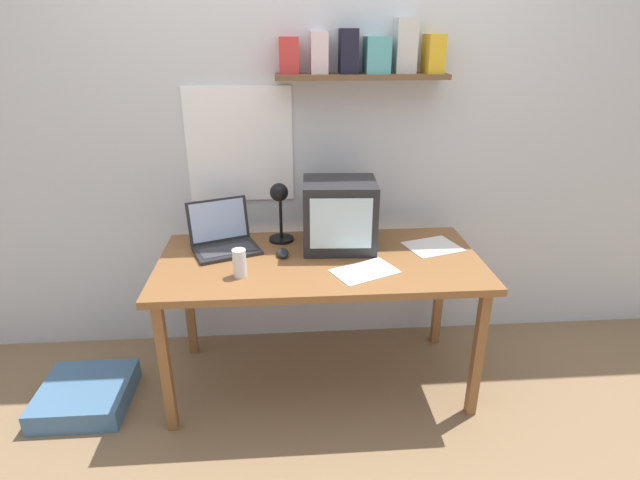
% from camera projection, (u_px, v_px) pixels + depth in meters
% --- Properties ---
extents(ground_plane, '(12.00, 12.00, 0.00)m').
position_uv_depth(ground_plane, '(320.00, 379.00, 2.70)').
color(ground_plane, '#866849').
extents(back_wall, '(5.60, 0.24, 2.60)m').
position_uv_depth(back_wall, '(314.00, 120.00, 2.65)').
color(back_wall, silver).
rests_on(back_wall, ground_plane).
extents(corner_desk, '(1.56, 0.74, 0.72)m').
position_uv_depth(corner_desk, '(320.00, 270.00, 2.45)').
color(corner_desk, brown).
rests_on(corner_desk, ground_plane).
extents(crt_monitor, '(0.38, 0.32, 0.35)m').
position_uv_depth(crt_monitor, '(339.00, 215.00, 2.50)').
color(crt_monitor, '#232326').
rests_on(crt_monitor, corner_desk).
extents(laptop, '(0.39, 0.36, 0.24)m').
position_uv_depth(laptop, '(223.00, 237.00, 2.53)').
color(laptop, '#232326').
rests_on(laptop, corner_desk).
extents(desk_lamp, '(0.13, 0.17, 0.33)m').
position_uv_depth(desk_lamp, '(280.00, 205.00, 2.53)').
color(desk_lamp, black).
rests_on(desk_lamp, corner_desk).
extents(juice_glass, '(0.06, 0.06, 0.13)m').
position_uv_depth(juice_glass, '(240.00, 264.00, 2.23)').
color(juice_glass, white).
rests_on(juice_glass, corner_desk).
extents(computer_mouse, '(0.07, 0.11, 0.03)m').
position_uv_depth(computer_mouse, '(283.00, 253.00, 2.45)').
color(computer_mouse, '#232326').
rests_on(computer_mouse, corner_desk).
extents(loose_paper_near_laptop, '(0.31, 0.28, 0.00)m').
position_uv_depth(loose_paper_near_laptop, '(433.00, 247.00, 2.56)').
color(loose_paper_near_laptop, silver).
rests_on(loose_paper_near_laptop, corner_desk).
extents(loose_paper_near_monitor, '(0.34, 0.29, 0.00)m').
position_uv_depth(loose_paper_near_monitor, '(365.00, 271.00, 2.30)').
color(loose_paper_near_monitor, white).
rests_on(loose_paper_near_monitor, corner_desk).
extents(floor_cushion, '(0.43, 0.43, 0.11)m').
position_uv_depth(floor_cushion, '(86.00, 395.00, 2.50)').
color(floor_cushion, '#456C91').
rests_on(floor_cushion, ground_plane).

